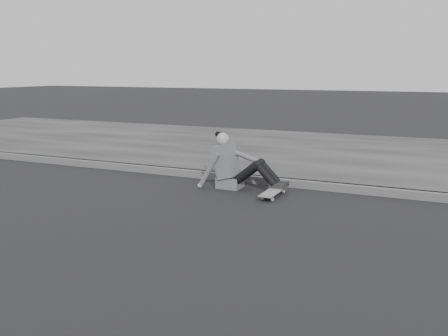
% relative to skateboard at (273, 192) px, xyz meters
% --- Properties ---
extents(ground, '(80.00, 80.00, 0.00)m').
position_rel_skateboard_xyz_m(ground, '(0.19, -1.87, -0.07)').
color(ground, black).
rests_on(ground, ground).
extents(curb, '(24.00, 0.16, 0.12)m').
position_rel_skateboard_xyz_m(curb, '(0.19, 0.71, -0.01)').
color(curb, '#515151').
rests_on(curb, ground).
extents(sidewalk, '(24.00, 6.00, 0.12)m').
position_rel_skateboard_xyz_m(sidewalk, '(0.19, 3.73, -0.01)').
color(sidewalk, '#333333').
rests_on(sidewalk, ground).
extents(skateboard, '(0.20, 0.78, 0.09)m').
position_rel_skateboard_xyz_m(skateboard, '(0.00, 0.00, 0.00)').
color(skateboard, '#A3A39E').
rests_on(skateboard, ground).
extents(seated_woman, '(1.38, 0.46, 0.88)m').
position_rel_skateboard_xyz_m(seated_woman, '(-0.73, 0.25, 0.29)').
color(seated_woman, '#555558').
rests_on(seated_woman, ground).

